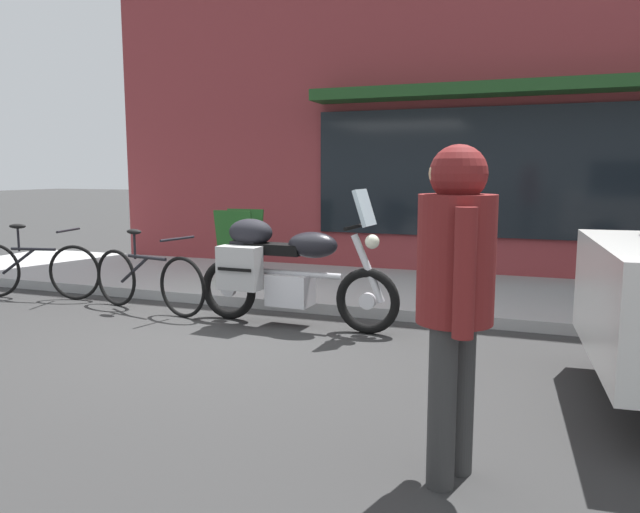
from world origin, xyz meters
name	(u,v)px	position (x,y,z in m)	size (l,w,h in m)	color
ground_plane	(223,337)	(0.00, 0.00, 0.00)	(80.00, 80.00, 0.00)	#2D2D2D
touring_motorcycle	(282,267)	(0.35, 0.59, 0.61)	(2.20, 0.63, 1.40)	black
parked_bicycle	(147,279)	(-1.32, 0.65, 0.37)	(1.71, 0.55, 0.92)	black
pedestrian_walking	(455,275)	(2.44, -2.00, 1.06)	(0.48, 0.54, 1.69)	#313131
sandwich_board_sign	(239,244)	(-1.05, 2.34, 0.59)	(0.55, 0.41, 0.93)	#1E511E
second_bicycle_by_cafe	(34,269)	(-3.07, 0.75, 0.37)	(1.72, 0.53, 0.93)	black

